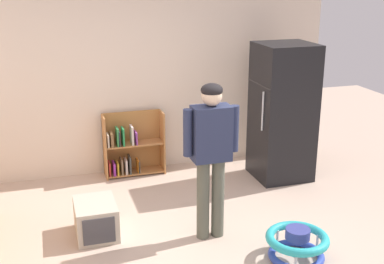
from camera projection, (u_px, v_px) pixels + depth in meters
The scene contains 7 objects.
ground_plane at pixel (195, 250), 4.94m from camera, with size 12.00×12.00×0.00m, color #CAAE99.
back_wall at pixel (143, 72), 6.65m from camera, with size 5.20×0.06×2.70m, color beige.
refrigerator at pixel (283, 112), 6.47m from camera, with size 0.73×0.68×1.78m.
bookshelf at pixel (130, 148), 6.71m from camera, with size 0.80×0.28×0.85m.
standing_person at pixel (211, 148), 4.91m from camera, with size 0.57×0.22×1.62m.
baby_walker at pixel (297, 244), 4.75m from camera, with size 0.60×0.60×0.32m.
pet_carrier at pixel (96, 219), 5.19m from camera, with size 0.42×0.55×0.36m.
Camera 1 is at (-1.30, -4.14, 2.64)m, focal length 46.70 mm.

